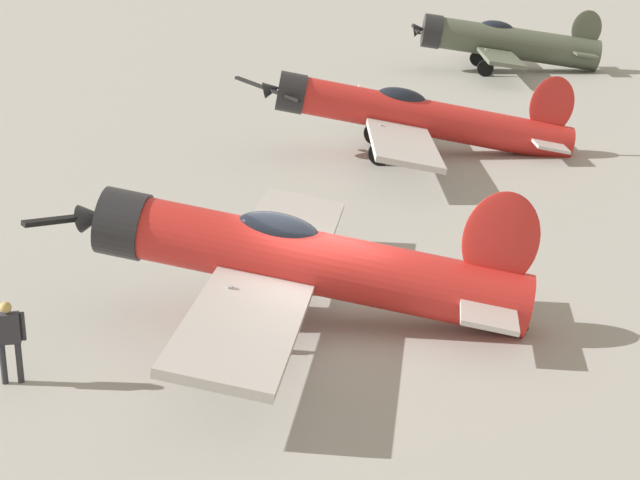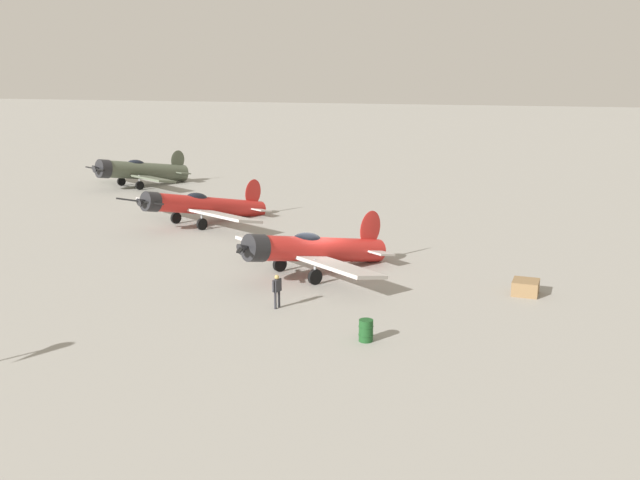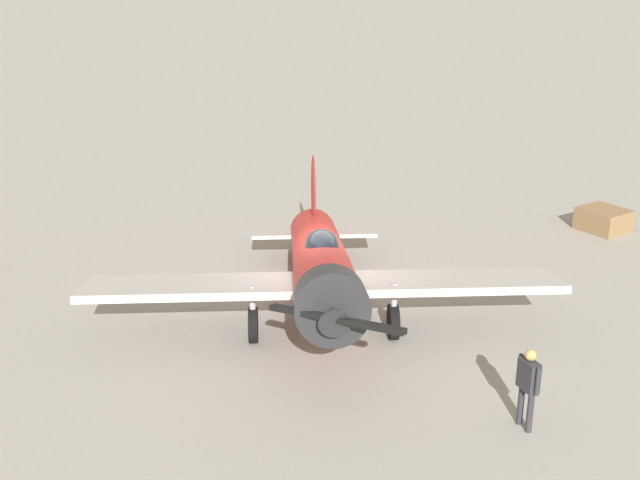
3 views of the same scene
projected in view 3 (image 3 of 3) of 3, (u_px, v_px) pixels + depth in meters
ground_plane at (320, 311)px, 18.69m from camera, size 400.00×400.00×0.00m
airplane_foreground at (321, 266)px, 17.77m from camera, size 9.56×9.85×3.11m
ground_crew_mechanic at (528, 381)px, 13.69m from camera, size 0.59×0.32×1.56m
equipment_crate at (604, 220)px, 24.13m from camera, size 1.42×1.29×0.69m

